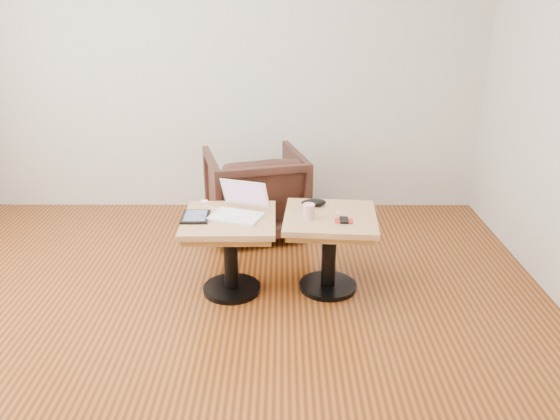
{
  "coord_description": "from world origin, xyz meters",
  "views": [
    {
      "loc": [
        0.47,
        -2.59,
        1.87
      ],
      "look_at": [
        0.46,
        0.63,
        0.59
      ],
      "focal_mm": 35.0,
      "sensor_mm": 36.0,
      "label": 1
    }
  ],
  "objects_px": {
    "side_table_right": "(330,234)",
    "laptop": "(239,209)",
    "armchair": "(255,192)",
    "striped_cup": "(309,211)",
    "side_table_left": "(230,236)"
  },
  "relations": [
    {
      "from": "side_table_right",
      "to": "striped_cup",
      "type": "distance_m",
      "value": 0.24
    },
    {
      "from": "side_table_right",
      "to": "laptop",
      "type": "height_order",
      "value": "laptop"
    },
    {
      "from": "striped_cup",
      "to": "armchair",
      "type": "height_order",
      "value": "armchair"
    },
    {
      "from": "side_table_right",
      "to": "laptop",
      "type": "bearing_deg",
      "value": -175.11
    },
    {
      "from": "striped_cup",
      "to": "side_table_right",
      "type": "bearing_deg",
      "value": 23.1
    },
    {
      "from": "armchair",
      "to": "side_table_right",
      "type": "bearing_deg",
      "value": 105.08
    },
    {
      "from": "side_table_right",
      "to": "striped_cup",
      "type": "height_order",
      "value": "striped_cup"
    },
    {
      "from": "laptop",
      "to": "striped_cup",
      "type": "bearing_deg",
      "value": 11.63
    },
    {
      "from": "striped_cup",
      "to": "armchair",
      "type": "distance_m",
      "value": 1.11
    },
    {
      "from": "side_table_right",
      "to": "striped_cup",
      "type": "xyz_separation_m",
      "value": [
        -0.14,
        -0.06,
        0.18
      ]
    },
    {
      "from": "laptop",
      "to": "side_table_right",
      "type": "bearing_deg",
      "value": 19.41
    },
    {
      "from": "laptop",
      "to": "armchair",
      "type": "height_order",
      "value": "laptop"
    },
    {
      "from": "side_table_left",
      "to": "armchair",
      "type": "xyz_separation_m",
      "value": [
        0.12,
        0.99,
        -0.05
      ]
    },
    {
      "from": "side_table_right",
      "to": "striped_cup",
      "type": "relative_size",
      "value": 6.46
    },
    {
      "from": "striped_cup",
      "to": "side_table_left",
      "type": "bearing_deg",
      "value": 177.45
    }
  ]
}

